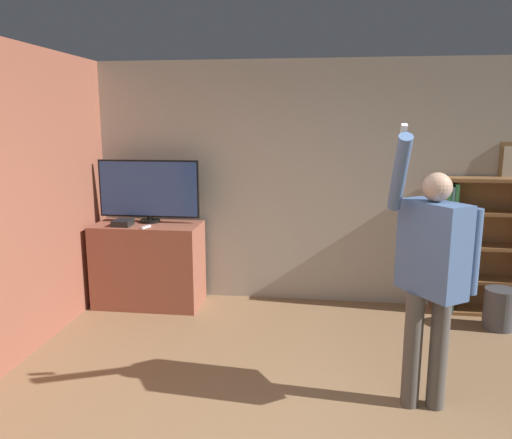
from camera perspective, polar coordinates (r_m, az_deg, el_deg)
name	(u,v)px	position (r m, az deg, el deg)	size (l,w,h in m)	color
wall_back	(309,184)	(5.63, 6.11, 4.08)	(6.79, 0.09, 2.70)	#B2AD9E
wall_side_brick	(24,202)	(4.78, -25.02, 1.80)	(0.06, 4.74, 2.70)	#93513D
tv_ledge	(149,264)	(5.73, -12.14, -5.05)	(1.17, 0.58, 0.93)	#93513D
television	(149,190)	(5.65, -12.15, 3.30)	(1.13, 0.22, 0.70)	black
game_console	(123,223)	(5.58, -14.99, -0.38)	(0.19, 0.20, 0.06)	black
remote_loose	(146,227)	(5.42, -12.51, -0.84)	(0.08, 0.14, 0.02)	white
bookshelf	(472,247)	(5.80, 23.50, -2.95)	(0.90, 0.28, 1.47)	brown
person	(431,268)	(3.66, 19.42, -5.29)	(0.63, 0.59, 2.03)	#56514C
waste_bin	(499,309)	(5.61, 26.06, -9.15)	(0.30, 0.30, 0.41)	#4C4C51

